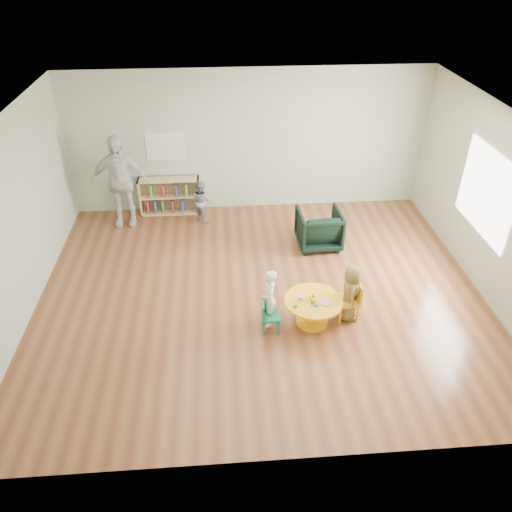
# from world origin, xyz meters

# --- Properties ---
(room) EXTENTS (7.10, 7.00, 2.80)m
(room) POSITION_xyz_m (0.01, 0.00, 1.89)
(room) COLOR brown
(room) RESTS_ON ground
(activity_table) EXTENTS (0.84, 0.84, 0.47)m
(activity_table) POSITION_xyz_m (0.69, -0.77, 0.29)
(activity_table) COLOR yellow
(activity_table) RESTS_ON ground
(kid_chair_left) EXTENTS (0.28, 0.28, 0.50)m
(kid_chair_left) POSITION_xyz_m (0.03, -0.87, 0.27)
(kid_chair_left) COLOR #167A55
(kid_chair_left) RESTS_ON ground
(kid_chair_right) EXTENTS (0.36, 0.36, 0.63)m
(kid_chair_right) POSITION_xyz_m (1.26, -0.67, 0.34)
(kid_chair_right) COLOR yellow
(kid_chair_right) RESTS_ON ground
(bookshelf) EXTENTS (1.20, 0.30, 0.75)m
(bookshelf) POSITION_xyz_m (-1.61, 2.86, 0.37)
(bookshelf) COLOR tan
(bookshelf) RESTS_ON ground
(alphabet_poster) EXTENTS (0.74, 0.01, 0.54)m
(alphabet_poster) POSITION_xyz_m (-1.60, 2.98, 1.35)
(alphabet_poster) COLOR white
(alphabet_poster) RESTS_ON ground
(armchair) EXTENTS (0.79, 0.81, 0.70)m
(armchair) POSITION_xyz_m (1.16, 1.35, 0.35)
(armchair) COLOR black
(armchair) RESTS_ON ground
(child_left) EXTENTS (0.22, 0.34, 0.92)m
(child_left) POSITION_xyz_m (0.05, -0.73, 0.46)
(child_left) COLOR white
(child_left) RESTS_ON ground
(child_right) EXTENTS (0.34, 0.48, 0.91)m
(child_right) POSITION_xyz_m (1.25, -0.67, 0.46)
(child_right) COLOR gold
(child_right) RESTS_ON ground
(toddler) EXTENTS (0.51, 0.50, 0.83)m
(toddler) POSITION_xyz_m (-0.96, 2.48, 0.41)
(toddler) COLOR #1B1F43
(toddler) RESTS_ON ground
(adult_caretaker) EXTENTS (1.06, 0.45, 1.79)m
(adult_caretaker) POSITION_xyz_m (-2.47, 2.45, 0.90)
(adult_caretaker) COLOR silver
(adult_caretaker) RESTS_ON ground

